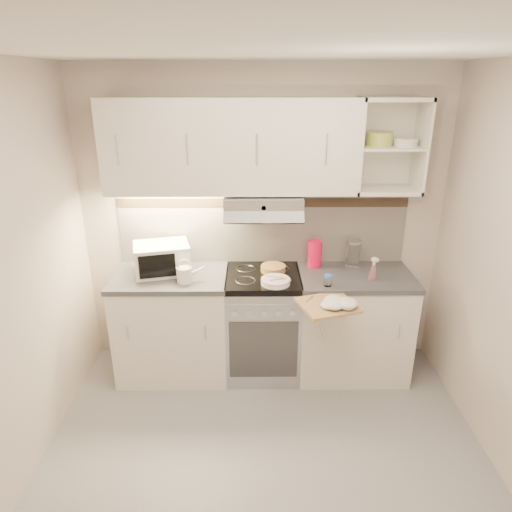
{
  "coord_description": "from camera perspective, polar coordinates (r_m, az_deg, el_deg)",
  "views": [
    {
      "loc": [
        -0.08,
        -2.27,
        2.37
      ],
      "look_at": [
        -0.06,
        0.95,
        1.12
      ],
      "focal_mm": 32.0,
      "sensor_mm": 36.0,
      "label": 1
    }
  ],
  "objects": [
    {
      "name": "plate_stack",
      "position": [
        3.51,
        2.46,
        -3.18
      ],
      "size": [
        0.23,
        0.23,
        0.05
      ],
      "rotation": [
        0.0,
        0.0,
        -0.15
      ],
      "color": "white",
      "rests_on": "electric_range"
    },
    {
      "name": "microwave",
      "position": [
        3.75,
        -11.69,
        -0.3
      ],
      "size": [
        0.49,
        0.41,
        0.24
      ],
      "rotation": [
        0.0,
        0.0,
        0.25
      ],
      "color": "white",
      "rests_on": "worktop_left"
    },
    {
      "name": "spice_jar",
      "position": [
        3.5,
        8.99,
        -3.02
      ],
      "size": [
        0.06,
        0.06,
        0.09
      ],
      "rotation": [
        0.0,
        0.0,
        -0.39
      ],
      "color": "silver",
      "rests_on": "worktop_right"
    },
    {
      "name": "spray_bottle",
      "position": [
        3.68,
        14.47,
        -1.74
      ],
      "size": [
        0.07,
        0.07,
        0.2
      ],
      "rotation": [
        0.0,
        0.0,
        0.41
      ],
      "color": "pink",
      "rests_on": "worktop_right"
    },
    {
      "name": "electric_range",
      "position": [
        3.88,
        0.85,
        -8.42
      ],
      "size": [
        0.6,
        0.6,
        0.9
      ],
      "color": "#B7B7BC",
      "rests_on": "ground"
    },
    {
      "name": "worktop_right",
      "position": [
        3.78,
        12.34,
        -2.52
      ],
      "size": [
        0.92,
        0.62,
        0.04
      ],
      "primitive_type": "cube",
      "color": "#47474C",
      "rests_on": "base_cabinet_right"
    },
    {
      "name": "pink_pitcher",
      "position": [
        3.82,
        7.34,
        0.3
      ],
      "size": [
        0.12,
        0.11,
        0.23
      ],
      "rotation": [
        0.0,
        0.0,
        0.35
      ],
      "color": "#EA0C3F",
      "rests_on": "worktop_right"
    },
    {
      "name": "watering_can",
      "position": [
        3.56,
        -8.83,
        -2.23
      ],
      "size": [
        0.22,
        0.11,
        0.19
      ],
      "rotation": [
        0.0,
        0.0,
        0.24
      ],
      "color": "white",
      "rests_on": "worktop_left"
    },
    {
      "name": "worktop_left",
      "position": [
        3.74,
        -10.69,
        -2.61
      ],
      "size": [
        0.92,
        0.62,
        0.04
      ],
      "primitive_type": "cube",
      "color": "#47474C",
      "rests_on": "base_cabinet_left"
    },
    {
      "name": "cutting_board",
      "position": [
        3.3,
        8.95,
        -6.09
      ],
      "size": [
        0.47,
        0.44,
        0.02
      ],
      "primitive_type": "cube",
      "rotation": [
        0.0,
        0.0,
        0.31
      ],
      "color": "#A77153",
      "rests_on": "base_cabinet_right"
    },
    {
      "name": "base_cabinet_left",
      "position": [
        3.94,
        -10.24,
        -8.6
      ],
      "size": [
        0.9,
        0.6,
        0.86
      ],
      "primitive_type": "cube",
      "color": "silver",
      "rests_on": "ground"
    },
    {
      "name": "bread_loaf",
      "position": [
        3.73,
        2.17,
        -1.56
      ],
      "size": [
        0.2,
        0.2,
        0.05
      ],
      "primitive_type": "cylinder",
      "color": "#A96C3A",
      "rests_on": "electric_range"
    },
    {
      "name": "room_shell",
      "position": [
        2.74,
        1.37,
        5.47
      ],
      "size": [
        3.04,
        2.84,
        2.52
      ],
      "color": "beige",
      "rests_on": "ground"
    },
    {
      "name": "glass_jar",
      "position": [
        3.87,
        12.01,
        0.3
      ],
      "size": [
        0.12,
        0.12,
        0.23
      ],
      "rotation": [
        0.0,
        0.0,
        0.02
      ],
      "color": "white",
      "rests_on": "worktop_right"
    },
    {
      "name": "ground",
      "position": [
        3.28,
        1.26,
        -25.0
      ],
      "size": [
        3.0,
        3.0,
        0.0
      ],
      "primitive_type": "plane",
      "color": "gray",
      "rests_on": "ground"
    },
    {
      "name": "base_cabinet_right",
      "position": [
        3.98,
        11.84,
        -8.46
      ],
      "size": [
        0.9,
        0.6,
        0.86
      ],
      "primitive_type": "cube",
      "color": "silver",
      "rests_on": "ground"
    },
    {
      "name": "dish_towel",
      "position": [
        3.25,
        9.8,
        -5.64
      ],
      "size": [
        0.35,
        0.33,
        0.07
      ],
      "primitive_type": null,
      "rotation": [
        0.0,
        0.0,
        0.43
      ],
      "color": "white",
      "rests_on": "cutting_board"
    }
  ]
}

